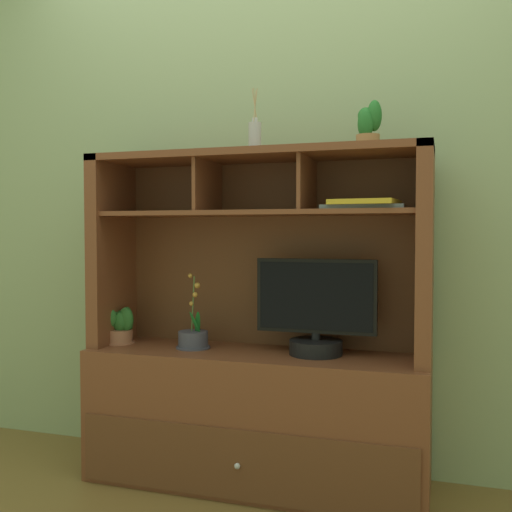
{
  "coord_description": "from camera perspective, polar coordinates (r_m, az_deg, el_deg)",
  "views": [
    {
      "loc": [
        0.76,
        -2.4,
        1.08
      ],
      "look_at": [
        0.0,
        0.0,
        0.98
      ],
      "focal_mm": 41.39,
      "sensor_mm": 36.0,
      "label": 1
    }
  ],
  "objects": [
    {
      "name": "potted_succulent",
      "position": [
        2.43,
        10.86,
        12.27
      ],
      "size": [
        0.11,
        0.11,
        0.18
      ],
      "color": "#A97646",
      "rests_on": "media_console"
    },
    {
      "name": "diffuser_bottle",
      "position": [
        2.53,
        -0.11,
        11.51
      ],
      "size": [
        0.05,
        0.05,
        0.26
      ],
      "color": "#B6B3B6",
      "rests_on": "media_console"
    },
    {
      "name": "back_wall",
      "position": [
        2.78,
        1.62,
        8.87
      ],
      "size": [
        6.0,
        0.02,
        2.8
      ],
      "primitive_type": "cube",
      "color": "#96AB7C",
      "rests_on": "ground"
    },
    {
      "name": "potted_fern",
      "position": [
        2.8,
        -13.08,
        -6.6
      ],
      "size": [
        0.15,
        0.14,
        0.17
      ],
      "color": "#A9694D",
      "rests_on": "media_console"
    },
    {
      "name": "tv_monitor",
      "position": [
        2.48,
        5.81,
        -5.69
      ],
      "size": [
        0.5,
        0.22,
        0.4
      ],
      "color": "black",
      "rests_on": "media_console"
    },
    {
      "name": "potted_orchid",
      "position": [
        2.64,
        -6.08,
        -7.92
      ],
      "size": [
        0.15,
        0.15,
        0.33
      ],
      "color": "#444456",
      "rests_on": "media_console"
    },
    {
      "name": "floor_plane",
      "position": [
        2.74,
        0.0,
        -21.17
      ],
      "size": [
        6.0,
        6.0,
        0.02
      ],
      "primitive_type": "cube",
      "color": "brown",
      "rests_on": "ground"
    },
    {
      "name": "magazine_stack_left",
      "position": [
        2.36,
        10.39,
        4.93
      ],
      "size": [
        0.32,
        0.24,
        0.04
      ],
      "color": "slate",
      "rests_on": "media_console"
    },
    {
      "name": "media_console",
      "position": [
        2.6,
        0.04,
        -12.11
      ],
      "size": [
        1.45,
        0.48,
        1.42
      ],
      "color": "brown",
      "rests_on": "ground"
    }
  ]
}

